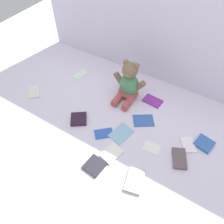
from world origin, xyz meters
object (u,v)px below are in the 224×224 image
book_case_5 (179,158)px  book_case_9 (153,101)px  book_case_2 (112,154)px  book_case_13 (79,119)px  book_case_12 (188,145)px  teddy_bear (129,85)px  book_case_0 (95,166)px  book_case_3 (204,144)px  book_case_1 (143,120)px  book_case_6 (121,133)px  book_case_4 (104,133)px  book_case_8 (135,180)px  book_case_10 (80,74)px  book_case_7 (152,148)px  book_case_11 (34,92)px

book_case_5 → book_case_9: size_ratio=1.02×
book_case_2 → book_case_13: book_case_13 is taller
book_case_2 → book_case_12: bearing=52.0°
teddy_bear → book_case_0: 0.57m
book_case_3 → book_case_9: 0.42m
book_case_1 → book_case_13: bearing=87.2°
book_case_6 → book_case_4: bearing=-136.2°
teddy_bear → book_case_8: 0.62m
book_case_2 → book_case_4: bearing=153.3°
teddy_bear → book_case_8: teddy_bear is taller
book_case_1 → book_case_5: 0.32m
book_case_10 → book_case_9: bearing=13.4°
book_case_12 → teddy_bear: bearing=124.5°
book_case_4 → book_case_5: size_ratio=0.87×
book_case_8 → book_case_9: (-0.16, 0.56, -0.00)m
book_case_5 → book_case_0: bearing=-168.5°
book_case_5 → book_case_8: bearing=-147.4°
teddy_bear → book_case_10: 0.43m
book_case_0 → book_case_7: bearing=-123.4°
book_case_3 → book_case_7: (-0.25, -0.18, -0.01)m
teddy_bear → book_case_13: size_ratio=2.81×
teddy_bear → book_case_11: bearing=-153.7°
book_case_3 → book_case_12: book_case_3 is taller
teddy_bear → book_case_1: size_ratio=2.18×
book_case_2 → book_case_6: size_ratio=0.85×
teddy_bear → book_case_11: 0.66m
book_case_1 → book_case_10: 0.62m
book_case_7 → book_case_4: bearing=96.8°
book_case_2 → book_case_3: 0.53m
book_case_2 → book_case_7: size_ratio=1.25×
book_case_0 → book_case_9: (0.06, 0.60, -0.00)m
book_case_9 → book_case_1: bearing=11.6°
book_case_6 → book_case_12: same height
book_case_2 → book_case_9: size_ratio=0.93×
book_case_9 → book_case_13: (-0.33, -0.39, 0.00)m
book_case_2 → book_case_1: bearing=94.5°
book_case_5 → book_case_12: book_case_5 is taller
teddy_bear → book_case_7: 0.44m
book_case_3 → book_case_6: size_ratio=0.71×
book_case_2 → book_case_12: (0.34, 0.28, -0.00)m
book_case_3 → book_case_1: bearing=15.4°
book_case_0 → book_case_7: (0.21, 0.26, -0.00)m
book_case_8 → book_case_11: 0.92m
book_case_2 → book_case_13: size_ratio=1.15×
book_case_1 → book_case_3: size_ratio=1.34×
book_case_4 → book_case_10: size_ratio=0.93×
book_case_5 → book_case_12: 0.11m
teddy_bear → book_case_10: teddy_bear is taller
book_case_8 → book_case_2: bearing=-35.1°
book_case_1 → book_case_2: 0.31m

